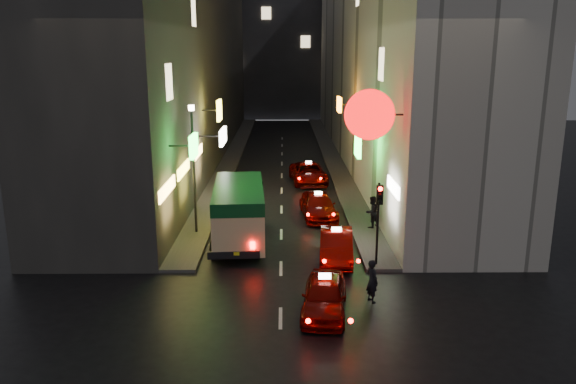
{
  "coord_description": "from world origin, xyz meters",
  "views": [
    {
      "loc": [
        0.1,
        -13.47,
        8.83
      ],
      "look_at": [
        0.34,
        13.0,
        2.17
      ],
      "focal_mm": 35.0,
      "sensor_mm": 36.0,
      "label": 1
    }
  ],
  "objects_px": {
    "traffic_light": "(379,207)",
    "lamp_post": "(194,161)",
    "pedestrian_crossing": "(372,278)",
    "minibus": "(239,207)",
    "taxi_near": "(324,293)"
  },
  "relations": [
    {
      "from": "traffic_light",
      "to": "lamp_post",
      "type": "relative_size",
      "value": 0.56
    },
    {
      "from": "lamp_post",
      "to": "pedestrian_crossing",
      "type": "bearing_deg",
      "value": -45.82
    },
    {
      "from": "minibus",
      "to": "traffic_light",
      "type": "height_order",
      "value": "traffic_light"
    },
    {
      "from": "taxi_near",
      "to": "minibus",
      "type": "bearing_deg",
      "value": 115.28
    },
    {
      "from": "lamp_post",
      "to": "minibus",
      "type": "bearing_deg",
      "value": -28.32
    },
    {
      "from": "pedestrian_crossing",
      "to": "minibus",
      "type": "bearing_deg",
      "value": 14.03
    },
    {
      "from": "minibus",
      "to": "taxi_near",
      "type": "height_order",
      "value": "minibus"
    },
    {
      "from": "traffic_light",
      "to": "lamp_post",
      "type": "bearing_deg",
      "value": 151.09
    },
    {
      "from": "pedestrian_crossing",
      "to": "traffic_light",
      "type": "xyz_separation_m",
      "value": [
        0.7,
        3.19,
        1.78
      ]
    },
    {
      "from": "taxi_near",
      "to": "traffic_light",
      "type": "distance_m",
      "value": 5.15
    },
    {
      "from": "taxi_near",
      "to": "traffic_light",
      "type": "relative_size",
      "value": 1.39
    },
    {
      "from": "pedestrian_crossing",
      "to": "lamp_post",
      "type": "xyz_separation_m",
      "value": [
        -7.5,
        7.72,
        2.82
      ]
    },
    {
      "from": "minibus",
      "to": "traffic_light",
      "type": "relative_size",
      "value": 1.87
    },
    {
      "from": "minibus",
      "to": "traffic_light",
      "type": "bearing_deg",
      "value": -29.13
    },
    {
      "from": "taxi_near",
      "to": "pedestrian_crossing",
      "type": "bearing_deg",
      "value": 26.22
    }
  ]
}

